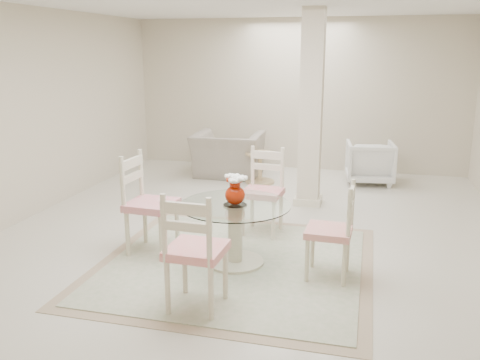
% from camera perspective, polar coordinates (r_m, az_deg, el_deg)
% --- Properties ---
extents(ground, '(7.00, 7.00, 0.00)m').
position_cam_1_polar(ground, '(6.26, 1.60, -5.69)').
color(ground, beige).
rests_on(ground, ground).
extents(room_shell, '(6.02, 7.02, 2.71)m').
position_cam_1_polar(room_shell, '(5.88, 1.73, 11.53)').
color(room_shell, beige).
rests_on(room_shell, ground).
extents(column, '(0.30, 0.30, 2.70)m').
position_cam_1_polar(column, '(7.12, 7.99, 7.84)').
color(column, beige).
rests_on(column, ground).
extents(area_rug, '(2.77, 2.77, 0.02)m').
position_cam_1_polar(area_rug, '(5.32, -0.54, -9.34)').
color(area_rug, tan).
rests_on(area_rug, ground).
extents(dining_table, '(1.12, 1.12, 0.65)m').
position_cam_1_polar(dining_table, '(5.20, -0.55, -6.09)').
color(dining_table, beige).
rests_on(dining_table, ground).
extents(red_vase, '(0.24, 0.22, 0.31)m').
position_cam_1_polar(red_vase, '(5.05, -0.53, -1.02)').
color(red_vase, '#A81D05').
rests_on(red_vase, dining_table).
extents(dining_chair_east, '(0.44, 0.44, 1.06)m').
position_cam_1_polar(dining_chair_east, '(4.90, 10.78, -4.89)').
color(dining_chair_east, beige).
rests_on(dining_chair_east, ground).
extents(dining_chair_north, '(0.48, 0.48, 1.13)m').
position_cam_1_polar(dining_chair_north, '(6.05, 2.74, -0.51)').
color(dining_chair_north, '#EFE1C5').
rests_on(dining_chair_north, ground).
extents(dining_chair_west, '(0.51, 0.51, 1.21)m').
position_cam_1_polar(dining_chair_west, '(5.52, -10.65, -1.78)').
color(dining_chair_west, beige).
rests_on(dining_chair_west, ground).
extents(dining_chair_south, '(0.48, 0.48, 1.17)m').
position_cam_1_polar(dining_chair_south, '(4.21, -5.30, -7.10)').
color(dining_chair_south, beige).
rests_on(dining_chair_south, ground).
extents(recliner_taupe, '(1.19, 1.05, 0.75)m').
position_cam_1_polar(recliner_taupe, '(8.85, -1.35, 2.88)').
color(recliner_taupe, gray).
rests_on(recliner_taupe, ground).
extents(armchair_white, '(0.83, 0.85, 0.70)m').
position_cam_1_polar(armchair_white, '(8.64, 14.36, 1.95)').
color(armchair_white, white).
rests_on(armchair_white, ground).
extents(side_table, '(0.49, 0.49, 0.51)m').
position_cam_1_polar(side_table, '(8.39, 2.27, 1.25)').
color(side_table, tan).
rests_on(side_table, ground).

